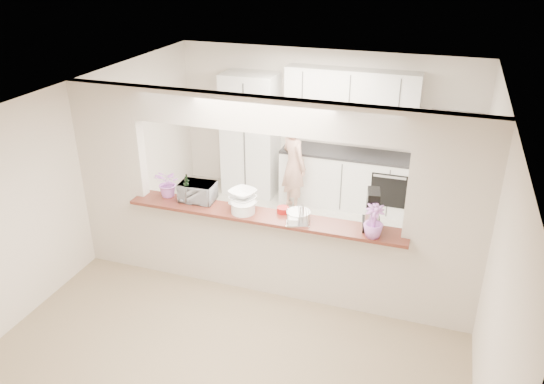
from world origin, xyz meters
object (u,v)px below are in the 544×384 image
at_px(stand_mixer, 372,210).
at_px(person, 294,166).
at_px(refrigerator, 449,171).
at_px(toaster_oven, 198,192).

height_order(stand_mixer, person, stand_mixer).
bearing_deg(refrigerator, stand_mixer, -107.25).
height_order(refrigerator, stand_mixer, refrigerator).
relative_size(refrigerator, stand_mixer, 3.70).
distance_m(refrigerator, toaster_oven, 3.95).
bearing_deg(person, toaster_oven, 115.95).
distance_m(refrigerator, stand_mixer, 2.74).
xyz_separation_m(toaster_oven, person, (0.59, 2.25, -0.45)).
bearing_deg(stand_mixer, refrigerator, 72.75).
distance_m(toaster_oven, stand_mixer, 2.15).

